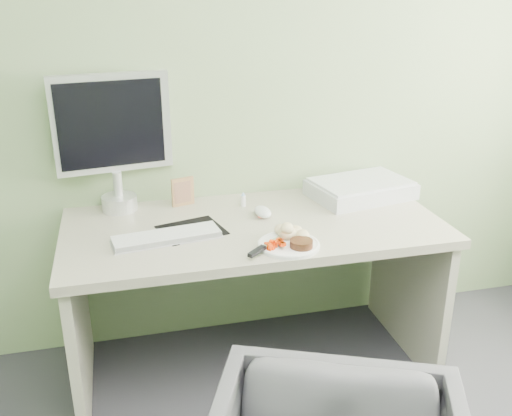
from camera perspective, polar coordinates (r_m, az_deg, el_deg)
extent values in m
plane|color=gray|center=(2.62, -2.22, 14.28)|extent=(3.50, 0.00, 3.50)
cube|color=#A79E8C|center=(2.43, -0.19, -1.97)|extent=(1.60, 0.75, 0.04)
cube|color=#AAA491|center=(2.56, -17.29, -11.06)|extent=(0.04, 0.70, 0.69)
cube|color=#AAA491|center=(2.85, 14.93, -7.16)|extent=(0.04, 0.70, 0.69)
cylinder|color=white|center=(2.22, 3.28, -3.70)|extent=(0.24, 0.24, 0.01)
cylinder|color=black|center=(2.18, 4.56, -3.57)|extent=(0.09, 0.09, 0.03)
ellipsoid|color=tan|center=(2.25, 3.43, -2.24)|extent=(0.14, 0.12, 0.06)
cube|color=red|center=(2.18, 1.92, -3.39)|extent=(0.08, 0.07, 0.04)
cube|color=silver|center=(2.21, 1.85, -3.26)|extent=(0.12, 0.11, 0.01)
cube|color=black|center=(2.12, 0.07, -4.35)|extent=(0.08, 0.08, 0.02)
cube|color=black|center=(2.37, -6.46, -2.20)|extent=(0.30, 0.27, 0.00)
cube|color=white|center=(2.29, -8.93, -2.80)|extent=(0.44, 0.18, 0.02)
ellipsoid|color=white|center=(2.49, 0.68, -0.39)|extent=(0.08, 0.12, 0.04)
cube|color=#8E5D42|center=(2.62, -7.34, 1.63)|extent=(0.11, 0.04, 0.13)
cylinder|color=white|center=(2.60, -1.29, 0.72)|extent=(0.02, 0.02, 0.05)
cone|color=#92C0EA|center=(2.59, -1.30, 1.44)|extent=(0.02, 0.02, 0.02)
cube|color=silver|center=(2.76, 10.41, 1.83)|extent=(0.51, 0.39, 0.07)
cylinder|color=silver|center=(2.63, -13.49, 0.50)|extent=(0.16, 0.16, 0.07)
cylinder|color=silver|center=(2.60, -13.66, 2.34)|extent=(0.04, 0.04, 0.11)
cube|color=silver|center=(2.55, -14.20, 8.23)|extent=(0.50, 0.12, 0.42)
cube|color=black|center=(2.53, -14.19, 8.10)|extent=(0.44, 0.07, 0.37)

